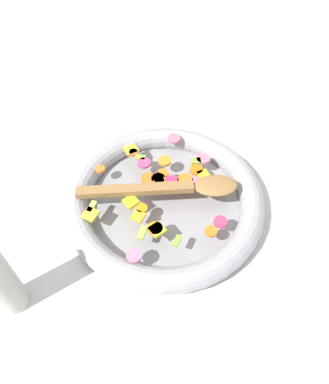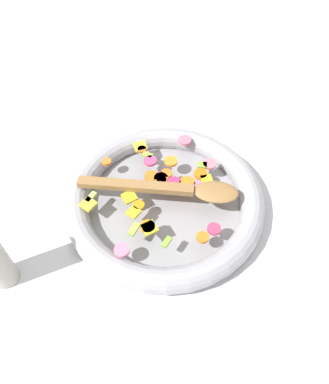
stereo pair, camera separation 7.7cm
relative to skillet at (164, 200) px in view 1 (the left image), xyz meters
The scene contains 4 objects.
ground_plane 0.02m from the skillet, ahead, with size 4.00×4.00×0.00m, color silver.
skillet is the anchor object (origin of this frame).
chopped_vegetables 0.03m from the skillet, 85.24° to the right, with size 0.32×0.29×0.01m.
wooden_spoon 0.05m from the skillet, 162.15° to the left, with size 0.32×0.14×0.01m.
Camera 1 is at (0.17, 0.44, 0.65)m, focal length 35.00 mm.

